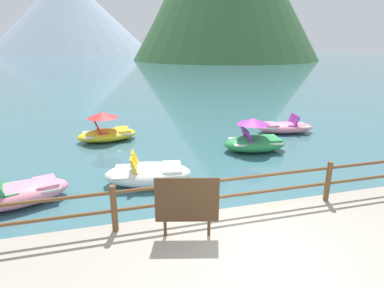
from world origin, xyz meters
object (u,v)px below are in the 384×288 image
Objects in this scene: pedal_boat_2 at (285,127)px; pedal_boat_5 at (149,174)px; pedal_boat_1 at (255,140)px; sign_board at (187,201)px; pedal_boat_3 at (107,131)px; pedal_boat_4 at (18,194)px.

pedal_boat_5 is at bearing -150.00° from pedal_boat_2.
pedal_boat_1 reaches higher than pedal_boat_5.
pedal_boat_1 is 0.93× the size of pedal_boat_5.
pedal_boat_2 is 1.01× the size of pedal_boat_5.
sign_board is at bearing -85.44° from pedal_boat_5.
pedal_boat_4 is (-2.22, -5.10, -0.10)m from pedal_boat_3.
sign_board reaches higher than pedal_boat_3.
sign_board is 9.71m from pedal_boat_2.
pedal_boat_2 is 1.05× the size of pedal_boat_3.
pedal_boat_1 is 3.16m from pedal_boat_2.
sign_board reaches higher than pedal_boat_5.
pedal_boat_3 is 0.95× the size of pedal_boat_4.
pedal_boat_1 reaches higher than pedal_boat_4.
pedal_boat_5 reaches higher than pedal_boat_4.
sign_board is 3.51m from pedal_boat_5.
pedal_boat_4 is 3.34m from pedal_boat_5.
pedal_boat_2 is at bearing -6.28° from pedal_boat_3.
sign_board is at bearing -80.45° from pedal_boat_3.
pedal_boat_2 is 10.85m from pedal_boat_4.
pedal_boat_1 is 7.87m from pedal_boat_4.
pedal_boat_5 is (3.32, 0.39, 0.01)m from pedal_boat_4.
pedal_boat_3 is (-1.36, 8.11, -0.73)m from sign_board.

